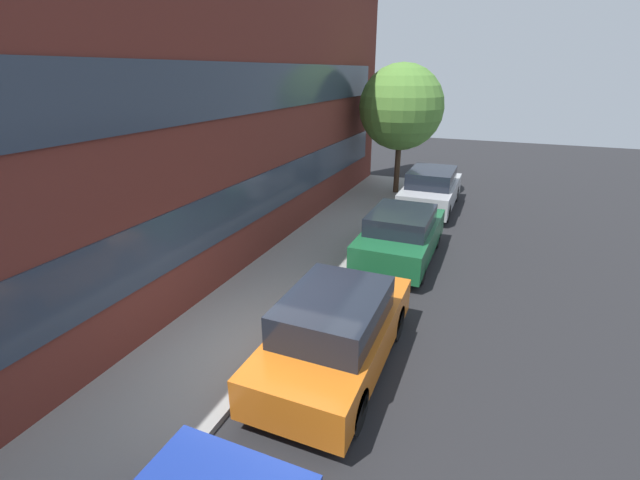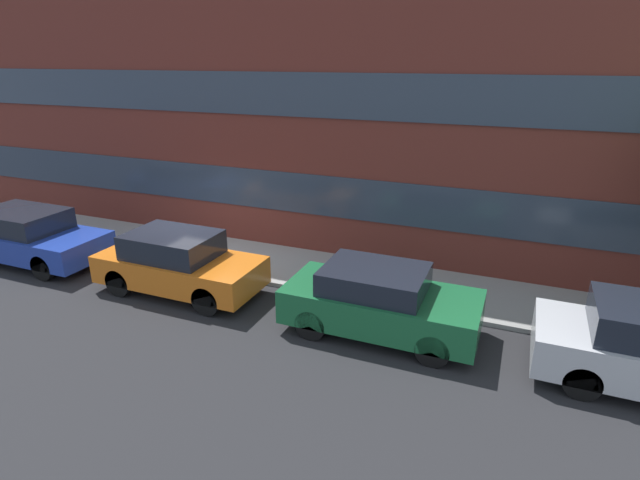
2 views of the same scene
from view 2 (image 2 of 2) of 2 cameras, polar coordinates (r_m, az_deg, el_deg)
The scene contains 7 objects.
ground_plane at distance 13.25m, azimuth -13.98°, elevation -3.60°, with size 56.00×56.00×0.00m, color #232326.
sidewalk_strip at distance 14.11m, azimuth -11.23°, elevation -1.66°, with size 28.00×2.35×0.10m.
rowhouse_facade at distance 14.55m, azimuth -8.70°, elevation 14.90°, with size 28.00×1.02×7.83m.
parked_car_blue at distance 15.45m, azimuth -30.40°, elevation 0.38°, with size 4.31×1.73×1.41m.
parked_car_orange at distance 12.03m, azimuth -15.88°, elevation -2.58°, with size 3.86×1.64×1.44m.
parked_car_green at distance 9.97m, azimuth 6.82°, elevation -6.93°, with size 3.80×1.70×1.38m.
fire_hydrant at distance 17.07m, azimuth -27.97°, elevation 1.58°, with size 0.44×0.25×0.69m.
Camera 2 is at (7.46, -9.63, 5.21)m, focal length 28.00 mm.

